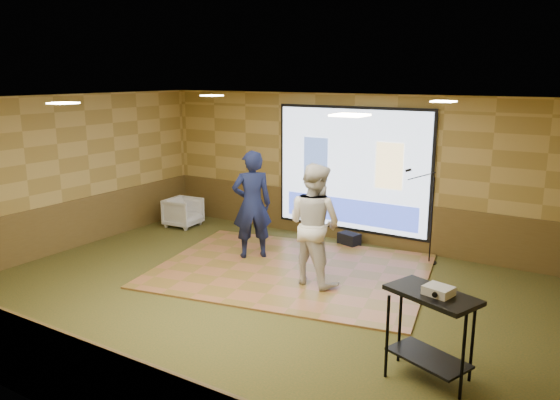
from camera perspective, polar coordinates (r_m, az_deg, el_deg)
The scene contains 18 objects.
ground at distance 8.56m, azimuth -2.61°, elevation -10.15°, with size 9.00×9.00×0.00m, color #303D1C.
room_shell at distance 7.98m, azimuth -2.76°, elevation 3.83°, with size 9.04×7.04×3.02m.
wainscot_back at distance 11.29m, azimuth 7.41°, elevation -1.94°, with size 9.00×0.04×0.95m, color brown.
wainscot_front at distance 6.12m, azimuth -22.25°, elevation -16.24°, with size 9.00×0.04×0.95m, color brown.
wainscot_left at distance 11.43m, azimuth -21.51°, elevation -2.57°, with size 0.04×7.00×0.95m, color brown.
projector_screen at distance 11.04m, azimuth 7.47°, elevation 3.03°, with size 3.32×0.06×2.52m.
downlight_nw at distance 10.64m, azimuth -7.14°, elevation 10.78°, with size 0.32×0.32×0.02m, color beige.
downlight_ne at distance 8.59m, azimuth 16.72°, elevation 9.83°, with size 0.32×0.32×0.02m, color beige.
downlight_sw at distance 8.34m, azimuth -21.71°, elevation 9.39°, with size 0.32×0.32×0.02m, color beige.
downlight_se at distance 5.49m, azimuth 7.32°, elevation 8.78°, with size 0.32×0.32×0.02m, color beige.
dance_floor at distance 9.63m, azimuth 1.20°, elevation -7.34°, with size 4.59×3.49×0.03m, color #995E38.
player_left at distance 10.02m, azimuth -2.94°, elevation -0.46°, with size 0.73×0.48×2.00m, color #12193B.
player_right at distance 8.76m, azimuth 3.61°, elevation -2.52°, with size 0.96×0.75×1.98m, color silver.
av_table at distance 6.37m, azimuth 15.49°, elevation -11.79°, with size 0.99×0.52×1.04m.
projector at distance 6.20m, azimuth 16.23°, elevation -9.07°, with size 0.29×0.24×0.10m, color silver.
mic_stand at distance 10.27m, azimuth 15.15°, elevation -3.70°, with size 0.67×0.28×1.72m.
banquet_chair at distance 12.50m, azimuth -10.07°, elevation -1.27°, with size 0.69×0.71×0.65m, color gray.
duffel_bag at distance 11.07m, azimuth 7.23°, elevation -4.10°, with size 0.41×0.27×0.26m, color black.
Camera 1 is at (4.48, -6.47, 3.36)m, focal length 35.00 mm.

